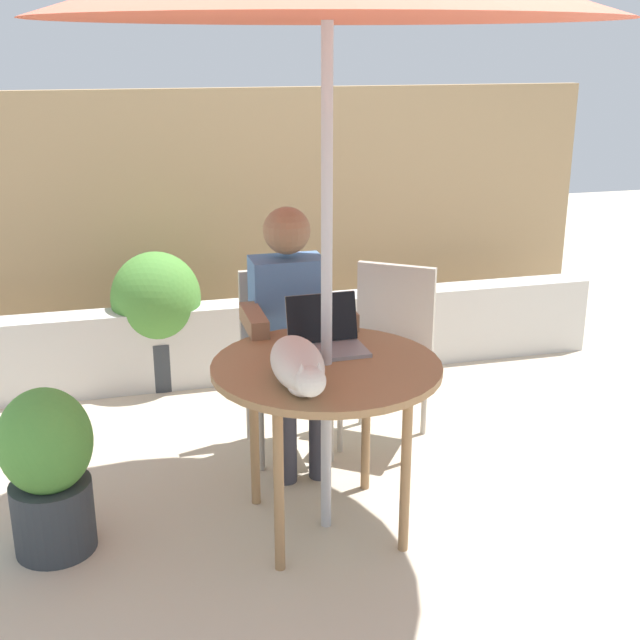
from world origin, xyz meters
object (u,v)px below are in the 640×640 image
patio_table (326,380)px  potted_plant_by_chair (157,311)px  chair_empty (390,340)px  cat (299,366)px  laptop (325,334)px  potted_plant_near_fence (48,468)px  chair_occupied (284,346)px  person_seated (291,323)px

patio_table → potted_plant_by_chair: potted_plant_by_chair is taller
chair_empty → cat: cat is taller
potted_plant_by_chair → patio_table: bearing=-72.8°
laptop → cat: size_ratio=0.47×
patio_table → chair_empty: 0.92m
laptop → potted_plant_near_fence: bearing=-176.7°
chair_occupied → laptop: 0.68m
chair_occupied → person_seated: 0.23m
person_seated → potted_plant_near_fence: bearing=-154.4°
chair_occupied → potted_plant_near_fence: chair_occupied is taller
cat → potted_plant_by_chair: 2.05m
chair_empty → potted_plant_by_chair: (-1.08, 1.04, -0.08)m
cat → person_seated: bearing=79.2°
person_seated → potted_plant_near_fence: 1.26m
patio_table → person_seated: bearing=90.0°
potted_plant_by_chair → potted_plant_near_fence: bearing=-108.2°
laptop → chair_empty: bearing=49.2°
chair_occupied → laptop: size_ratio=2.91×
chair_occupied → potted_plant_by_chair: 1.13m
patio_table → chair_occupied: size_ratio=1.03×
patio_table → cat: size_ratio=1.41×
chair_empty → laptop: laptop is taller
person_seated → patio_table: bearing=-90.0°
person_seated → potted_plant_near_fence: size_ratio=1.78×
patio_table → chair_occupied: chair_occupied is taller
person_seated → chair_empty: bearing=10.8°
chair_occupied → chair_empty: 0.53m
chair_occupied → chair_empty: (0.53, -0.06, 0.00)m
laptop → potted_plant_near_fence: 1.22m
laptop → potted_plant_near_fence: (-1.14, -0.07, -0.43)m
chair_empty → cat: 1.20m
chair_empty → potted_plant_by_chair: size_ratio=1.12×
person_seated → potted_plant_near_fence: (-1.10, -0.53, -0.33)m
laptop → patio_table: bearing=-103.5°
patio_table → person_seated: size_ratio=0.75×
laptop → cat: bearing=-118.2°
chair_occupied → potted_plant_by_chair: size_ratio=1.12×
laptop → potted_plant_near_fence: laptop is taller
cat → potted_plant_near_fence: 1.09m
patio_table → potted_plant_near_fence: bearing=174.2°
chair_occupied → potted_plant_near_fence: 1.30m
patio_table → chair_empty: size_ratio=1.03×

